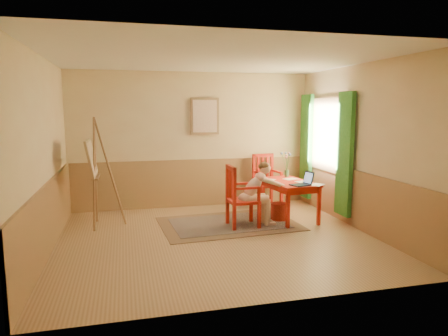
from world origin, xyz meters
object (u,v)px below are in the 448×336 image
object	(u,v)px
chair_left	(240,197)
table	(288,186)
easel	(94,162)
figure	(257,191)
laptop	(303,182)
chair_back	(266,180)

from	to	relation	value
chair_left	table	bearing A→B (deg)	15.84
table	easel	bearing A→B (deg)	173.79
figure	laptop	world-z (taller)	figure
chair_left	figure	bearing A→B (deg)	-0.89
chair_back	easel	size ratio (longest dim) A/B	0.57
figure	easel	xyz separation A→B (m)	(-2.75, 0.67, 0.51)
laptop	easel	bearing A→B (deg)	167.34
laptop	chair_left	bearing A→B (deg)	173.09
table	chair_left	size ratio (longest dim) A/B	1.18
table	chair_back	distance (m)	1.09
table	figure	xyz separation A→B (m)	(-0.71, -0.29, -0.00)
easel	table	bearing A→B (deg)	-6.21
chair_back	laptop	size ratio (longest dim) A/B	2.55
figure	easel	distance (m)	2.87
chair_left	chair_back	bearing A→B (deg)	54.54
figure	laptop	size ratio (longest dim) A/B	2.64
chair_left	easel	world-z (taller)	easel
figure	table	bearing A→B (deg)	22.44
chair_back	easel	world-z (taller)	easel
chair_left	chair_back	world-z (taller)	chair_back
chair_left	chair_back	distance (m)	1.69
figure	laptop	bearing A→B (deg)	-9.17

